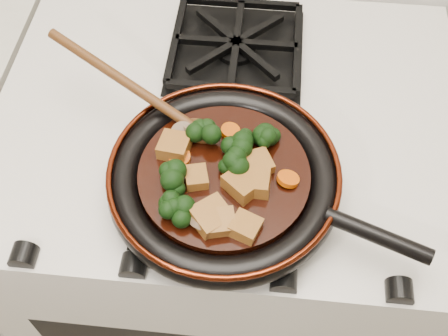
# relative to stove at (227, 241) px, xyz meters

# --- Properties ---
(stove) EXTENTS (0.76, 0.60, 0.90)m
(stove) POSITION_rel_stove_xyz_m (0.00, 0.00, 0.00)
(stove) COLOR beige
(stove) RESTS_ON ground
(burner_grate_front) EXTENTS (0.23, 0.23, 0.03)m
(burner_grate_front) POSITION_rel_stove_xyz_m (0.00, -0.14, 0.46)
(burner_grate_front) COLOR black
(burner_grate_front) RESTS_ON stove
(burner_grate_back) EXTENTS (0.23, 0.23, 0.03)m
(burner_grate_back) POSITION_rel_stove_xyz_m (0.00, 0.14, 0.46)
(burner_grate_back) COLOR black
(burner_grate_back) RESTS_ON stove
(skillet) EXTENTS (0.44, 0.33, 0.05)m
(skillet) POSITION_rel_stove_xyz_m (0.01, -0.15, 0.49)
(skillet) COLOR black
(skillet) RESTS_ON burner_grate_front
(braising_sauce) EXTENTS (0.24, 0.24, 0.02)m
(braising_sauce) POSITION_rel_stove_xyz_m (0.01, -0.15, 0.50)
(braising_sauce) COLOR black
(braising_sauce) RESTS_ON skillet
(tofu_cube_0) EXTENTS (0.07, 0.06, 0.03)m
(tofu_cube_0) POSITION_rel_stove_xyz_m (-0.00, -0.23, 0.52)
(tofu_cube_0) COLOR brown
(tofu_cube_0) RESTS_ON braising_sauce
(tofu_cube_1) EXTENTS (0.05, 0.05, 0.02)m
(tofu_cube_1) POSITION_rel_stove_xyz_m (0.05, -0.14, 0.52)
(tofu_cube_1) COLOR brown
(tofu_cube_1) RESTS_ON braising_sauce
(tofu_cube_2) EXTENTS (0.06, 0.06, 0.03)m
(tofu_cube_2) POSITION_rel_stove_xyz_m (0.04, -0.17, 0.52)
(tofu_cube_2) COLOR brown
(tofu_cube_2) RESTS_ON braising_sauce
(tofu_cube_3) EXTENTS (0.05, 0.04, 0.03)m
(tofu_cube_3) POSITION_rel_stove_xyz_m (0.01, -0.24, 0.52)
(tofu_cube_3) COLOR brown
(tofu_cube_3) RESTS_ON braising_sauce
(tofu_cube_4) EXTENTS (0.05, 0.04, 0.03)m
(tofu_cube_4) POSITION_rel_stove_xyz_m (0.05, -0.17, 0.52)
(tofu_cube_4) COLOR brown
(tofu_cube_4) RESTS_ON braising_sauce
(tofu_cube_5) EXTENTS (0.05, 0.05, 0.03)m
(tofu_cube_5) POSITION_rel_stove_xyz_m (0.04, -0.24, 0.52)
(tofu_cube_5) COLOR brown
(tofu_cube_5) RESTS_ON braising_sauce
(tofu_cube_6) EXTENTS (0.05, 0.05, 0.03)m
(tofu_cube_6) POSITION_rel_stove_xyz_m (-0.06, -0.12, 0.52)
(tofu_cube_6) COLOR brown
(tofu_cube_6) RESTS_ON braising_sauce
(tofu_cube_7) EXTENTS (0.04, 0.04, 0.02)m
(tofu_cube_7) POSITION_rel_stove_xyz_m (-0.03, -0.17, 0.52)
(tofu_cube_7) COLOR brown
(tofu_cube_7) RESTS_ON braising_sauce
(broccoli_floret_0) EXTENTS (0.08, 0.08, 0.07)m
(broccoli_floret_0) POSITION_rel_stove_xyz_m (0.02, -0.11, 0.52)
(broccoli_floret_0) COLOR black
(broccoli_floret_0) RESTS_ON braising_sauce
(broccoli_floret_1) EXTENTS (0.09, 0.08, 0.06)m
(broccoli_floret_1) POSITION_rel_stove_xyz_m (0.06, -0.10, 0.52)
(broccoli_floret_1) COLOR black
(broccoli_floret_1) RESTS_ON braising_sauce
(broccoli_floret_2) EXTENTS (0.08, 0.08, 0.08)m
(broccoli_floret_2) POSITION_rel_stove_xyz_m (-0.02, -0.10, 0.52)
(broccoli_floret_2) COLOR black
(broccoli_floret_2) RESTS_ON braising_sauce
(broccoli_floret_3) EXTENTS (0.08, 0.08, 0.06)m
(broccoli_floret_3) POSITION_rel_stove_xyz_m (-0.05, -0.23, 0.52)
(broccoli_floret_3) COLOR black
(broccoli_floret_3) RESTS_ON braising_sauce
(broccoli_floret_4) EXTENTS (0.09, 0.09, 0.07)m
(broccoli_floret_4) POSITION_rel_stove_xyz_m (0.02, -0.15, 0.52)
(broccoli_floret_4) COLOR black
(broccoli_floret_4) RESTS_ON braising_sauce
(broccoli_floret_5) EXTENTS (0.09, 0.09, 0.08)m
(broccoli_floret_5) POSITION_rel_stove_xyz_m (-0.06, -0.19, 0.52)
(broccoli_floret_5) COLOR black
(broccoli_floret_5) RESTS_ON braising_sauce
(carrot_coin_0) EXTENTS (0.03, 0.03, 0.02)m
(carrot_coin_0) POSITION_rel_stove_xyz_m (0.04, -0.14, 0.51)
(carrot_coin_0) COLOR #BB4605
(carrot_coin_0) RESTS_ON braising_sauce
(carrot_coin_1) EXTENTS (0.03, 0.03, 0.01)m
(carrot_coin_1) POSITION_rel_stove_xyz_m (0.01, -0.08, 0.51)
(carrot_coin_1) COLOR #BB4605
(carrot_coin_1) RESTS_ON braising_sauce
(carrot_coin_2) EXTENTS (0.03, 0.03, 0.02)m
(carrot_coin_2) POSITION_rel_stove_xyz_m (0.10, -0.16, 0.51)
(carrot_coin_2) COLOR #BB4605
(carrot_coin_2) RESTS_ON braising_sauce
(carrot_coin_3) EXTENTS (0.03, 0.03, 0.01)m
(carrot_coin_3) POSITION_rel_stove_xyz_m (-0.05, -0.14, 0.51)
(carrot_coin_3) COLOR #BB4605
(carrot_coin_3) RESTS_ON braising_sauce
(carrot_coin_4) EXTENTS (0.03, 0.03, 0.02)m
(carrot_coin_4) POSITION_rel_stove_xyz_m (0.02, -0.15, 0.51)
(carrot_coin_4) COLOR #BB4605
(carrot_coin_4) RESTS_ON braising_sauce
(mushroom_slice_0) EXTENTS (0.04, 0.04, 0.03)m
(mushroom_slice_0) POSITION_rel_stove_xyz_m (-0.06, -0.10, 0.52)
(mushroom_slice_0) COLOR brown
(mushroom_slice_0) RESTS_ON braising_sauce
(mushroom_slice_1) EXTENTS (0.05, 0.05, 0.02)m
(mushroom_slice_1) POSITION_rel_stove_xyz_m (-0.04, -0.09, 0.52)
(mushroom_slice_1) COLOR brown
(mushroom_slice_1) RESTS_ON braising_sauce
(mushroom_slice_2) EXTENTS (0.04, 0.04, 0.03)m
(mushroom_slice_2) POSITION_rel_stove_xyz_m (-0.01, -0.24, 0.52)
(mushroom_slice_2) COLOR brown
(mushroom_slice_2) RESTS_ON braising_sauce
(wooden_spoon) EXTENTS (0.16, 0.10, 0.26)m
(wooden_spoon) POSITION_rel_stove_xyz_m (-0.10, -0.06, 0.53)
(wooden_spoon) COLOR #4D2A10
(wooden_spoon) RESTS_ON braising_sauce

